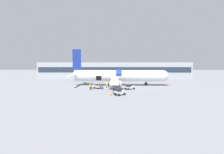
{
  "coord_description": "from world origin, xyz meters",
  "views": [
    {
      "loc": [
        1.65,
        -43.49,
        6.25
      ],
      "look_at": [
        0.22,
        0.46,
        3.01
      ],
      "focal_mm": 22.0,
      "sensor_mm": 36.0,
      "label": 1
    }
  ],
  "objects_px": {
    "suitcase_on_tarmac_upright": "(103,88)",
    "ground_crew_driver": "(90,86)",
    "airplane": "(117,76)",
    "baggage_tug_mid": "(129,87)",
    "baggage_tug_lead": "(119,92)",
    "ground_crew_loader_a": "(107,85)",
    "ground_crew_loader_b": "(99,84)",
    "baggage_cart_loading": "(96,87)"
  },
  "relations": [
    {
      "from": "baggage_tug_mid",
      "to": "baggage_tug_lead",
      "type": "bearing_deg",
      "value": -110.26
    },
    {
      "from": "airplane",
      "to": "ground_crew_driver",
      "type": "height_order",
      "value": "airplane"
    },
    {
      "from": "baggage_tug_mid",
      "to": "airplane",
      "type": "bearing_deg",
      "value": 113.03
    },
    {
      "from": "airplane",
      "to": "baggage_tug_mid",
      "type": "distance_m",
      "value": 8.88
    },
    {
      "from": "baggage_tug_lead",
      "to": "ground_crew_loader_b",
      "type": "distance_m",
      "value": 13.3
    },
    {
      "from": "baggage_tug_mid",
      "to": "ground_crew_loader_a",
      "type": "height_order",
      "value": "ground_crew_loader_a"
    },
    {
      "from": "baggage_tug_mid",
      "to": "baggage_cart_loading",
      "type": "height_order",
      "value": "baggage_tug_mid"
    },
    {
      "from": "baggage_tug_mid",
      "to": "ground_crew_loader_b",
      "type": "height_order",
      "value": "ground_crew_loader_b"
    },
    {
      "from": "ground_crew_loader_a",
      "to": "suitcase_on_tarmac_upright",
      "type": "height_order",
      "value": "ground_crew_loader_a"
    },
    {
      "from": "ground_crew_loader_a",
      "to": "ground_crew_loader_b",
      "type": "bearing_deg",
      "value": 147.53
    },
    {
      "from": "ground_crew_loader_b",
      "to": "baggage_cart_loading",
      "type": "bearing_deg",
      "value": -100.67
    },
    {
      "from": "baggage_tug_lead",
      "to": "ground_crew_loader_a",
      "type": "distance_m",
      "value": 10.98
    },
    {
      "from": "suitcase_on_tarmac_upright",
      "to": "baggage_tug_lead",
      "type": "bearing_deg",
      "value": -59.6
    },
    {
      "from": "baggage_tug_mid",
      "to": "ground_crew_driver",
      "type": "relative_size",
      "value": 1.76
    },
    {
      "from": "baggage_cart_loading",
      "to": "ground_crew_driver",
      "type": "xyz_separation_m",
      "value": [
        -1.32,
        -2.4,
        0.4
      ]
    },
    {
      "from": "suitcase_on_tarmac_upright",
      "to": "airplane",
      "type": "bearing_deg",
      "value": 63.95
    },
    {
      "from": "airplane",
      "to": "ground_crew_loader_b",
      "type": "bearing_deg",
      "value": -144.41
    },
    {
      "from": "baggage_tug_lead",
      "to": "baggage_tug_mid",
      "type": "distance_m",
      "value": 8.62
    },
    {
      "from": "airplane",
      "to": "suitcase_on_tarmac_upright",
      "type": "distance_m",
      "value": 9.73
    },
    {
      "from": "baggage_tug_lead",
      "to": "airplane",
      "type": "bearing_deg",
      "value": 91.23
    },
    {
      "from": "baggage_tug_lead",
      "to": "baggage_tug_mid",
      "type": "height_order",
      "value": "baggage_tug_lead"
    },
    {
      "from": "baggage_tug_lead",
      "to": "baggage_tug_mid",
      "type": "relative_size",
      "value": 0.87
    },
    {
      "from": "baggage_tug_mid",
      "to": "baggage_cart_loading",
      "type": "xyz_separation_m",
      "value": [
        -9.43,
        1.08,
        -0.05
      ]
    },
    {
      "from": "ground_crew_loader_b",
      "to": "ground_crew_driver",
      "type": "bearing_deg",
      "value": -109.69
    },
    {
      "from": "ground_crew_loader_b",
      "to": "baggage_tug_mid",
      "type": "bearing_deg",
      "value": -23.19
    },
    {
      "from": "airplane",
      "to": "baggage_tug_lead",
      "type": "height_order",
      "value": "airplane"
    },
    {
      "from": "ground_crew_loader_b",
      "to": "ground_crew_driver",
      "type": "distance_m",
      "value": 5.46
    },
    {
      "from": "suitcase_on_tarmac_upright",
      "to": "ground_crew_driver",
      "type": "bearing_deg",
      "value": -166.89
    },
    {
      "from": "suitcase_on_tarmac_upright",
      "to": "ground_crew_loader_b",
      "type": "bearing_deg",
      "value": 109.04
    },
    {
      "from": "suitcase_on_tarmac_upright",
      "to": "ground_crew_loader_a",
      "type": "bearing_deg",
      "value": 72.77
    },
    {
      "from": "baggage_tug_mid",
      "to": "ground_crew_loader_b",
      "type": "relative_size",
      "value": 1.9
    },
    {
      "from": "airplane",
      "to": "baggage_tug_mid",
      "type": "height_order",
      "value": "airplane"
    },
    {
      "from": "ground_crew_loader_b",
      "to": "baggage_tug_lead",
      "type": "bearing_deg",
      "value": -63.52
    },
    {
      "from": "airplane",
      "to": "baggage_cart_loading",
      "type": "distance_m",
      "value": 9.47
    },
    {
      "from": "airplane",
      "to": "ground_crew_loader_a",
      "type": "xyz_separation_m",
      "value": [
        -3.2,
        -5.52,
        -2.33
      ]
    },
    {
      "from": "baggage_tug_lead",
      "to": "ground_crew_driver",
      "type": "bearing_deg",
      "value": 138.94
    },
    {
      "from": "baggage_tug_lead",
      "to": "ground_crew_driver",
      "type": "relative_size",
      "value": 1.53
    },
    {
      "from": "ground_crew_loader_a",
      "to": "ground_crew_loader_b",
      "type": "relative_size",
      "value": 0.96
    },
    {
      "from": "baggage_tug_lead",
      "to": "ground_crew_driver",
      "type": "xyz_separation_m",
      "value": [
        -7.77,
        6.77,
        0.27
      ]
    },
    {
      "from": "airplane",
      "to": "ground_crew_loader_a",
      "type": "distance_m",
      "value": 6.79
    },
    {
      "from": "baggage_tug_mid",
      "to": "ground_crew_loader_b",
      "type": "bearing_deg",
      "value": 156.81
    },
    {
      "from": "ground_crew_loader_a",
      "to": "ground_crew_driver",
      "type": "xyz_separation_m",
      "value": [
        -4.22,
        -3.62,
        0.11
      ]
    }
  ]
}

